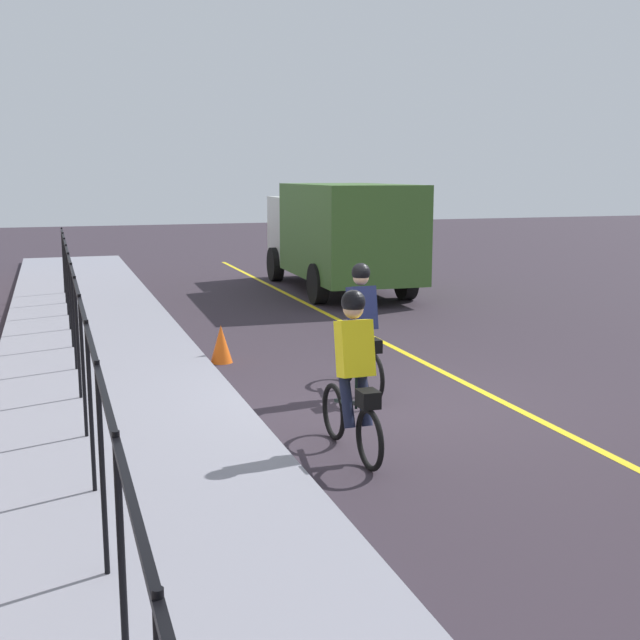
{
  "coord_description": "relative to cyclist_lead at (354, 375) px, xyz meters",
  "views": [
    {
      "loc": [
        -9.64,
        4.05,
        3.03
      ],
      "look_at": [
        0.96,
        0.52,
        1.0
      ],
      "focal_mm": 45.29,
      "sensor_mm": 36.0,
      "label": 1
    }
  ],
  "objects": [
    {
      "name": "ground_plane",
      "position": [
        1.81,
        -1.06,
        -0.91
      ],
      "size": [
        80.0,
        80.0,
        0.0
      ],
      "primitive_type": "plane",
      "color": "#302831"
    },
    {
      "name": "lane_line_centre",
      "position": [
        1.81,
        -2.66,
        -0.91
      ],
      "size": [
        36.0,
        0.12,
        0.01
      ],
      "primitive_type": "cube",
      "color": "yellow",
      "rests_on": "ground"
    },
    {
      "name": "sidewalk",
      "position": [
        1.81,
        2.34,
        -0.84
      ],
      "size": [
        40.0,
        3.2,
        0.15
      ],
      "primitive_type": "cube",
      "color": "gray",
      "rests_on": "ground"
    },
    {
      "name": "iron_fence",
      "position": [
        2.81,
        2.74,
        0.41
      ],
      "size": [
        19.9,
        0.04,
        1.6
      ],
      "color": "black",
      "rests_on": "sidewalk"
    },
    {
      "name": "cyclist_lead",
      "position": [
        0.0,
        0.0,
        0.0
      ],
      "size": [
        1.71,
        0.37,
        1.83
      ],
      "rotation": [
        0.0,
        0.0,
        0.02
      ],
      "color": "black",
      "rests_on": "ground"
    },
    {
      "name": "cyclist_follow",
      "position": [
        2.4,
        -1.02,
        0.0
      ],
      "size": [
        1.71,
        0.37,
        1.83
      ],
      "rotation": [
        0.0,
        0.0,
        0.02
      ],
      "color": "black",
      "rests_on": "ground"
    },
    {
      "name": "box_truck_background",
      "position": [
        11.88,
        -4.11,
        0.64
      ],
      "size": [
        6.78,
        2.72,
        2.78
      ],
      "rotation": [
        0.0,
        0.0,
        -0.03
      ],
      "color": "#3C6428",
      "rests_on": "ground"
    },
    {
      "name": "traffic_cone_near",
      "position": [
        4.82,
        0.47,
        -0.6
      ],
      "size": [
        0.36,
        0.36,
        0.62
      ],
      "primitive_type": "cone",
      "color": "orange",
      "rests_on": "ground"
    }
  ]
}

